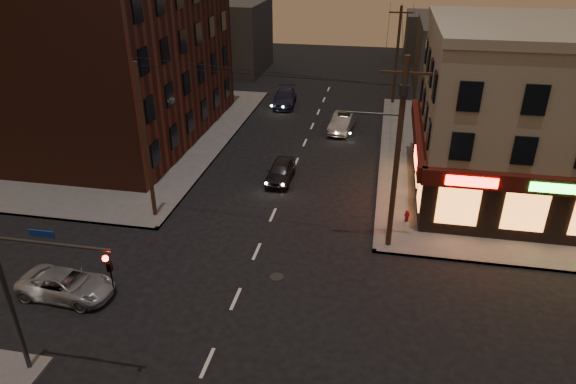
% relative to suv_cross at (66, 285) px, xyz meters
% --- Properties ---
extents(ground, '(120.00, 120.00, 0.00)m').
position_rel_suv_cross_xyz_m(ground, '(7.68, 1.22, -0.61)').
color(ground, black).
rests_on(ground, ground).
extents(sidewalk_ne, '(24.00, 28.00, 0.15)m').
position_rel_suv_cross_xyz_m(sidewalk_ne, '(25.68, 20.22, -0.54)').
color(sidewalk_ne, '#514F4C').
rests_on(sidewalk_ne, ground).
extents(sidewalk_nw, '(24.00, 28.00, 0.15)m').
position_rel_suv_cross_xyz_m(sidewalk_nw, '(-10.32, 20.22, -0.54)').
color(sidewalk_nw, '#514F4C').
rests_on(sidewalk_nw, ground).
extents(pizza_building, '(15.85, 12.85, 10.50)m').
position_rel_suv_cross_xyz_m(pizza_building, '(23.61, 14.64, 4.73)').
color(pizza_building, gray).
rests_on(pizza_building, sidewalk_ne).
extents(brick_apartment, '(12.00, 20.00, 13.00)m').
position_rel_suv_cross_xyz_m(brick_apartment, '(-6.82, 20.22, 6.04)').
color(brick_apartment, '#401E14').
rests_on(brick_apartment, sidewalk_nw).
extents(bg_building_ne_a, '(10.00, 12.00, 7.00)m').
position_rel_suv_cross_xyz_m(bg_building_ne_a, '(21.68, 39.22, 2.89)').
color(bg_building_ne_a, '#3F3D3A').
rests_on(bg_building_ne_a, ground).
extents(bg_building_nw, '(9.00, 10.00, 8.00)m').
position_rel_suv_cross_xyz_m(bg_building_nw, '(-5.32, 43.22, 3.39)').
color(bg_building_nw, '#3F3D3A').
rests_on(bg_building_nw, ground).
extents(bg_building_ne_b, '(8.00, 8.00, 6.00)m').
position_rel_suv_cross_xyz_m(bg_building_ne_b, '(19.68, 53.22, 2.39)').
color(bg_building_ne_b, '#3F3D3A').
rests_on(bg_building_ne_b, ground).
extents(utility_pole_main, '(4.20, 0.44, 10.00)m').
position_rel_suv_cross_xyz_m(utility_pole_main, '(14.37, 7.02, 5.15)').
color(utility_pole_main, '#382619').
rests_on(utility_pole_main, sidewalk_ne).
extents(utility_pole_far, '(0.26, 0.26, 9.00)m').
position_rel_suv_cross_xyz_m(utility_pole_far, '(14.48, 33.22, 4.04)').
color(utility_pole_far, '#382619').
rests_on(utility_pole_far, sidewalk_ne).
extents(utility_pole_west, '(0.24, 0.24, 9.00)m').
position_rel_suv_cross_xyz_m(utility_pole_west, '(0.88, 7.72, 4.04)').
color(utility_pole_west, '#382619').
rests_on(utility_pole_west, sidewalk_nw).
extents(traffic_signal, '(4.49, 0.32, 6.47)m').
position_rel_suv_cross_xyz_m(traffic_signal, '(2.12, -4.39, 3.54)').
color(traffic_signal, '#333538').
rests_on(traffic_signal, ground).
extents(suv_cross, '(4.51, 2.26, 1.23)m').
position_rel_suv_cross_xyz_m(suv_cross, '(0.00, 0.00, 0.00)').
color(suv_cross, gray).
rests_on(suv_cross, ground).
extents(sedan_near, '(1.66, 4.03, 1.37)m').
position_rel_suv_cross_xyz_m(sedan_near, '(7.18, 14.00, 0.07)').
color(sedan_near, black).
rests_on(sedan_near, ground).
extents(sedan_mid, '(2.15, 4.71, 1.50)m').
position_rel_suv_cross_xyz_m(sedan_mid, '(10.33, 24.47, 0.13)').
color(sedan_mid, slate).
rests_on(sedan_mid, ground).
extents(sedan_far, '(2.48, 5.22, 1.47)m').
position_rel_suv_cross_xyz_m(sedan_far, '(4.16, 30.65, 0.12)').
color(sedan_far, '#1A1C34').
rests_on(sedan_far, ground).
extents(fire_hydrant, '(0.32, 0.32, 0.71)m').
position_rel_suv_cross_xyz_m(fire_hydrant, '(15.48, 9.71, -0.08)').
color(fire_hydrant, maroon).
rests_on(fire_hydrant, sidewalk_ne).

